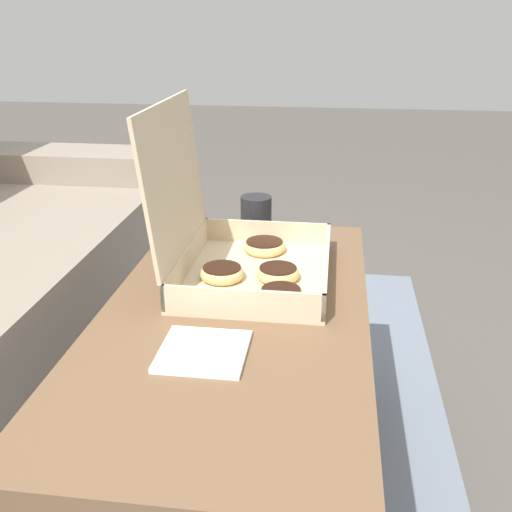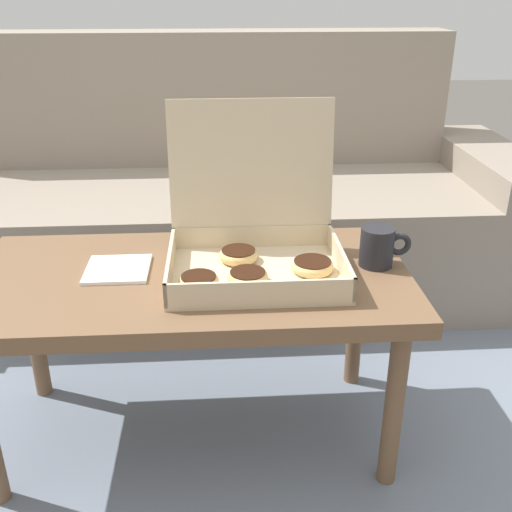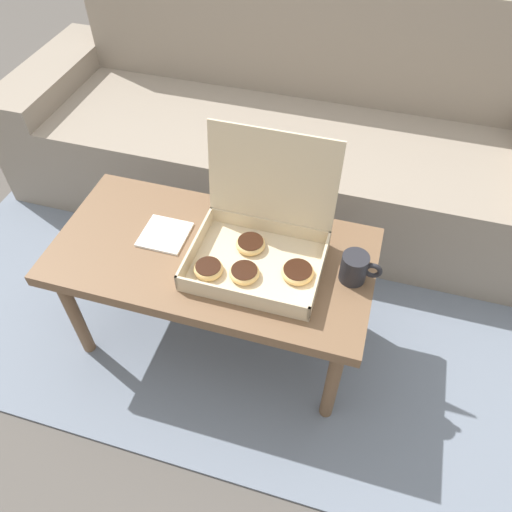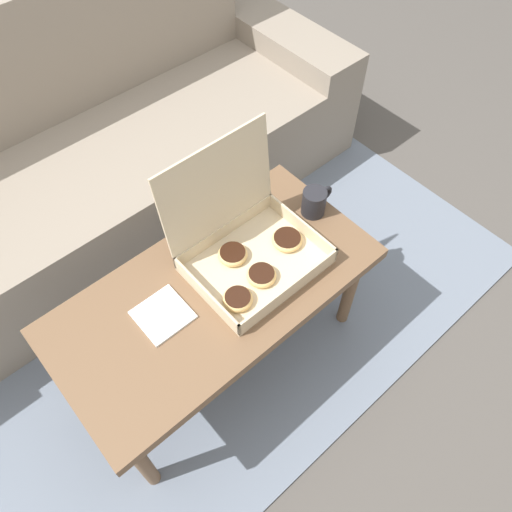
% 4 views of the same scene
% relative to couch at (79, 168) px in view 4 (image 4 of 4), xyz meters
% --- Properties ---
extents(ground_plane, '(12.00, 12.00, 0.00)m').
position_rel_couch_xyz_m(ground_plane, '(0.00, -0.81, -0.31)').
color(ground_plane, '#514C47').
extents(area_rug, '(2.54, 1.81, 0.01)m').
position_rel_couch_xyz_m(area_rug, '(0.00, -0.51, -0.30)').
color(area_rug, slate).
rests_on(area_rug, ground_plane).
extents(couch, '(2.42, 0.81, 0.93)m').
position_rel_couch_xyz_m(couch, '(0.00, 0.00, 0.00)').
color(couch, gray).
rests_on(couch, ground_plane).
extents(coffee_table, '(1.02, 0.51, 0.48)m').
position_rel_couch_xyz_m(coffee_table, '(0.00, -0.91, 0.12)').
color(coffee_table, brown).
rests_on(coffee_table, ground_plane).
extents(pastry_box, '(0.40, 0.35, 0.37)m').
position_rel_couch_xyz_m(pastry_box, '(0.15, -0.89, 0.24)').
color(pastry_box, beige).
rests_on(pastry_box, coffee_table).
extents(coffee_mug, '(0.12, 0.08, 0.10)m').
position_rel_couch_xyz_m(coffee_mug, '(0.44, -0.89, 0.22)').
color(coffee_mug, '#232328').
rests_on(coffee_mug, coffee_table).
extents(napkin_stack, '(0.15, 0.15, 0.01)m').
position_rel_couch_xyz_m(napkin_stack, '(-0.17, -0.88, 0.17)').
color(napkin_stack, white).
rests_on(napkin_stack, coffee_table).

